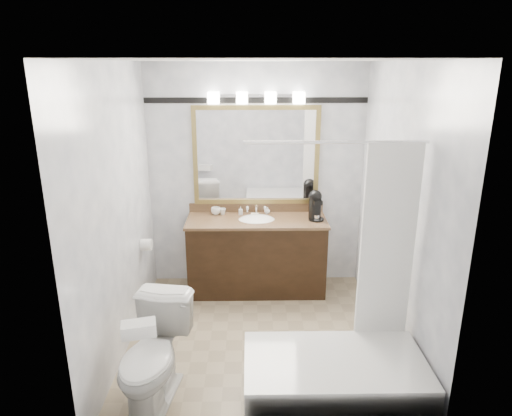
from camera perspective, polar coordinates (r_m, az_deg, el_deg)
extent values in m
cube|color=#9A8768|center=(4.45, 0.31, -16.22)|extent=(2.40, 2.60, 0.01)
cube|color=white|center=(3.70, 0.37, 18.09)|extent=(2.40, 2.60, 0.01)
cube|color=white|center=(5.15, 0.01, 3.86)|extent=(2.40, 0.01, 2.50)
cube|color=white|center=(2.69, 0.96, -9.46)|extent=(2.40, 0.01, 2.50)
cube|color=white|center=(4.05, -16.95, -0.75)|extent=(0.01, 2.60, 2.50)
cube|color=white|center=(4.10, 17.41, -0.58)|extent=(0.01, 2.60, 2.50)
cube|color=black|center=(5.15, 0.07, -6.04)|extent=(1.50, 0.55, 0.82)
cube|color=#966E47|center=(4.99, 0.07, -1.56)|extent=(1.53, 0.58, 0.03)
cube|color=#966E47|center=(5.23, 0.02, 0.08)|extent=(1.53, 0.03, 0.10)
ellipsoid|color=white|center=(5.00, 0.07, -1.73)|extent=(0.44, 0.34, 0.14)
cube|color=#9A8445|center=(5.00, 0.02, 12.45)|extent=(1.40, 0.04, 0.05)
cube|color=#9A8445|center=(5.20, 0.02, 0.85)|extent=(1.40, 0.04, 0.05)
cube|color=#9A8445|center=(5.11, -7.62, 6.46)|extent=(0.05, 0.04, 1.00)
cube|color=#9A8445|center=(5.13, 7.63, 6.51)|extent=(0.05, 0.04, 1.00)
cube|color=white|center=(5.08, 0.02, 6.55)|extent=(1.30, 0.01, 1.00)
cube|color=silver|center=(4.98, 0.02, 13.88)|extent=(0.90, 0.05, 0.03)
cube|color=white|center=(4.94, -5.34, 13.54)|extent=(0.12, 0.12, 0.12)
cube|color=white|center=(4.93, -1.76, 13.60)|extent=(0.12, 0.12, 0.12)
cube|color=white|center=(4.94, 1.82, 13.60)|extent=(0.12, 0.12, 0.12)
cube|color=white|center=(4.96, 5.39, 13.56)|extent=(0.12, 0.12, 0.12)
cube|color=black|center=(5.01, 0.02, 13.32)|extent=(2.40, 0.01, 0.06)
cube|color=white|center=(3.63, 9.66, -21.00)|extent=(1.30, 0.72, 0.45)
cylinder|color=silver|center=(3.26, 10.02, 8.10)|extent=(1.30, 0.02, 0.02)
cube|color=white|center=(3.56, 16.06, -4.52)|extent=(0.40, 0.04, 1.55)
cylinder|color=white|center=(4.83, -13.56, -4.47)|extent=(0.11, 0.12, 0.12)
imported|color=white|center=(3.64, -12.71, -17.64)|extent=(0.56, 0.84, 0.80)
cube|color=white|center=(3.14, -14.46, -14.42)|extent=(0.24, 0.17, 0.09)
cylinder|color=black|center=(5.00, 7.52, -1.40)|extent=(0.17, 0.17, 0.02)
cylinder|color=black|center=(5.01, 7.38, 0.10)|extent=(0.14, 0.14, 0.24)
sphere|color=black|center=(4.97, 7.43, 1.42)|extent=(0.14, 0.14, 0.14)
cube|color=black|center=(4.92, 7.67, 0.72)|extent=(0.11, 0.11, 0.05)
cylinder|color=silver|center=(4.97, 7.59, -1.17)|extent=(0.06, 0.06, 0.06)
imported|color=white|center=(5.15, -5.05, -0.37)|extent=(0.13, 0.13, 0.08)
imported|color=white|center=(5.15, -4.21, -0.42)|extent=(0.07, 0.07, 0.07)
imported|color=white|center=(5.13, -1.93, -0.33)|extent=(0.04, 0.05, 0.09)
imported|color=white|center=(5.16, 1.44, -0.30)|extent=(0.06, 0.06, 0.08)
cube|color=beige|center=(5.10, -0.18, -0.83)|extent=(0.09, 0.06, 0.03)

